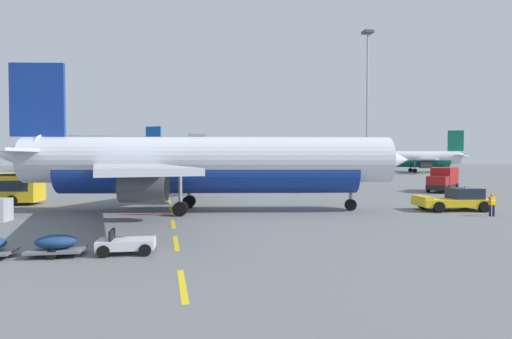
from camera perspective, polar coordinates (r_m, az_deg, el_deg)
ground at (r=57.28m, az=10.88°, el=-2.88°), size 400.00×400.00×0.00m
apron_paint_markings at (r=49.01m, az=-11.68°, el=-3.64°), size 8.00×92.79×0.01m
airliner_foreground at (r=35.27m, az=-7.32°, el=0.74°), size 34.69×34.02×12.20m
pushback_tug at (r=39.61m, az=25.33°, el=-3.72°), size 6.33×3.83×2.08m
airliner_mid_left at (r=91.43m, az=-7.52°, el=1.16°), size 29.48×27.29×11.52m
airliner_far_center at (r=135.37m, az=19.85°, el=1.37°), size 34.84×33.52×12.51m
catering_truck at (r=59.46m, az=4.56°, el=-1.10°), size 7.29×5.47×3.14m
fuel_service_truck at (r=60.19m, az=24.01°, el=-1.20°), size 6.90×6.35×3.14m
baggage_train at (r=21.97m, az=-29.17°, el=-8.97°), size 11.67×2.23×1.14m
ground_crew_worker at (r=36.89m, az=29.30°, el=-3.99°), size 0.70×0.35×1.76m
apron_light_mast_far at (r=82.50m, az=14.83°, el=10.44°), size 1.80×1.80×28.01m
terminal_satellite at (r=157.02m, az=-12.06°, el=2.09°), size 75.44×26.37×13.08m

